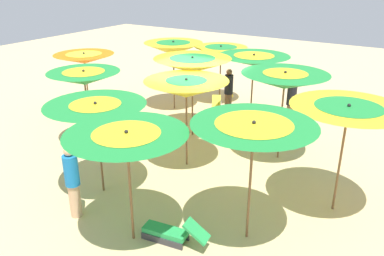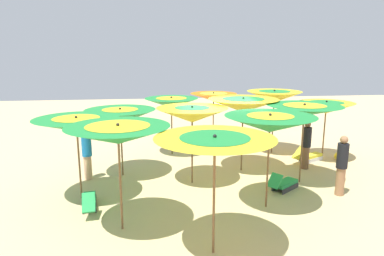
{
  "view_description": "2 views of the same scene",
  "coord_description": "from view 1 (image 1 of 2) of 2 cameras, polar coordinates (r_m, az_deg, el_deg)",
  "views": [
    {
      "loc": [
        -8.61,
        -5.47,
        4.89
      ],
      "look_at": [
        -0.73,
        -0.51,
        1.02
      ],
      "focal_mm": 36.65,
      "sensor_mm": 36.0,
      "label": 1
    },
    {
      "loc": [
        -2.07,
        -10.37,
        3.91
      ],
      "look_at": [
        -0.67,
        1.04,
        1.38
      ],
      "focal_mm": 32.7,
      "sensor_mm": 36.0,
      "label": 2
    }
  ],
  "objects": [
    {
      "name": "beach_umbrella_8",
      "position": [
        14.82,
        4.22,
        10.98
      ],
      "size": [
        1.96,
        1.96,
        2.19
      ],
      "color": "brown",
      "rests_on": "ground"
    },
    {
      "name": "beach_umbrella_4",
      "position": [
        13.99,
        -2.73,
        11.51
      ],
      "size": [
        2.07,
        2.07,
        2.49
      ],
      "color": "brown",
      "rests_on": "ground"
    },
    {
      "name": "beach_umbrella_6",
      "position": [
        9.67,
        -0.83,
        5.76
      ],
      "size": [
        2.1,
        2.1,
        2.37
      ],
      "color": "brown",
      "rests_on": "ground"
    },
    {
      "name": "beach_ball",
      "position": [
        15.67,
        5.49,
        4.8
      ],
      "size": [
        0.29,
        0.29,
        0.29
      ],
      "primitive_type": "sphere",
      "color": "yellow",
      "rests_on": "ground"
    },
    {
      "name": "ground",
      "position": [
        11.32,
        -0.21,
        -3.17
      ],
      "size": [
        38.25,
        38.25,
        0.04
      ],
      "primitive_type": "cube",
      "color": "#D1B57F"
    },
    {
      "name": "beach_umbrella_10",
      "position": [
        10.32,
        13.34,
        6.7
      ],
      "size": [
        2.24,
        2.24,
        2.44
      ],
      "color": "brown",
      "rests_on": "ground"
    },
    {
      "name": "beach_umbrella_7",
      "position": [
        6.89,
        8.91,
        -0.83
      ],
      "size": [
        2.22,
        2.22,
        2.43
      ],
      "color": "brown",
      "rests_on": "ground"
    },
    {
      "name": "beachgoer_0",
      "position": [
        13.73,
        5.34,
        5.36
      ],
      "size": [
        0.3,
        0.3,
        1.65
      ],
      "rotation": [
        0.0,
        0.0,
        5.78
      ],
      "color": "brown",
      "rests_on": "ground"
    },
    {
      "name": "beachgoer_1",
      "position": [
        12.9,
        14.23,
        3.73
      ],
      "size": [
        0.3,
        0.3,
        1.69
      ],
      "rotation": [
        0.0,
        0.0,
        3.91
      ],
      "color": "#A3704C",
      "rests_on": "ground"
    },
    {
      "name": "beach_umbrella_5",
      "position": [
        11.58,
        0.06,
        9.15
      ],
      "size": [
        2.28,
        2.28,
        2.47
      ],
      "color": "brown",
      "rests_on": "ground"
    },
    {
      "name": "beach_umbrella_9",
      "position": [
        12.29,
        8.97,
        9.7
      ],
      "size": [
        2.2,
        2.2,
        2.43
      ],
      "color": "brown",
      "rests_on": "ground"
    },
    {
      "name": "beach_umbrella_11",
      "position": [
        8.27,
        21.72,
        1.87
      ],
      "size": [
        2.28,
        2.28,
        2.42
      ],
      "color": "brown",
      "rests_on": "ground"
    },
    {
      "name": "beach_umbrella_0",
      "position": [
        14.24,
        -15.4,
        9.72
      ],
      "size": [
        2.07,
        2.07,
        2.15
      ],
      "color": "brown",
      "rests_on": "ground"
    },
    {
      "name": "beach_umbrella_2",
      "position": [
        8.74,
        -13.78,
        2.07
      ],
      "size": [
        2.21,
        2.21,
        2.2
      ],
      "color": "brown",
      "rests_on": "ground"
    },
    {
      "name": "beach_umbrella_3",
      "position": [
        6.91,
        -9.45,
        -2.01
      ],
      "size": [
        2.19,
        2.19,
        2.28
      ],
      "color": "brown",
      "rests_on": "ground"
    },
    {
      "name": "lounger_0",
      "position": [
        14.65,
        3.6,
        3.84
      ],
      "size": [
        1.36,
        0.93,
        0.59
      ],
      "rotation": [
        0.0,
        0.0,
        6.77
      ],
      "color": "silver",
      "rests_on": "ground"
    },
    {
      "name": "beachgoer_2",
      "position": [
        8.4,
        -17.0,
        -7.36
      ],
      "size": [
        0.3,
        0.3,
        1.62
      ],
      "rotation": [
        0.0,
        0.0,
        0.94
      ],
      "color": "#D8A87F",
      "rests_on": "ground"
    },
    {
      "name": "beach_umbrella_1",
      "position": [
        11.38,
        -15.42,
        7.04
      ],
      "size": [
        2.02,
        2.02,
        2.24
      ],
      "color": "brown",
      "rests_on": "ground"
    },
    {
      "name": "lounger_2",
      "position": [
        7.71,
        -3.1,
        -14.91
      ],
      "size": [
        0.51,
        1.35,
        0.57
      ],
      "rotation": [
        0.0,
        0.0,
        8.0
      ],
      "color": "#333338",
      "rests_on": "ground"
    },
    {
      "name": "lounger_1",
      "position": [
        12.05,
        9.41,
        -0.66
      ],
      "size": [
        1.12,
        0.97,
        0.58
      ],
      "rotation": [
        0.0,
        0.0,
        6.92
      ],
      "color": "#333338",
      "rests_on": "ground"
    }
  ]
}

